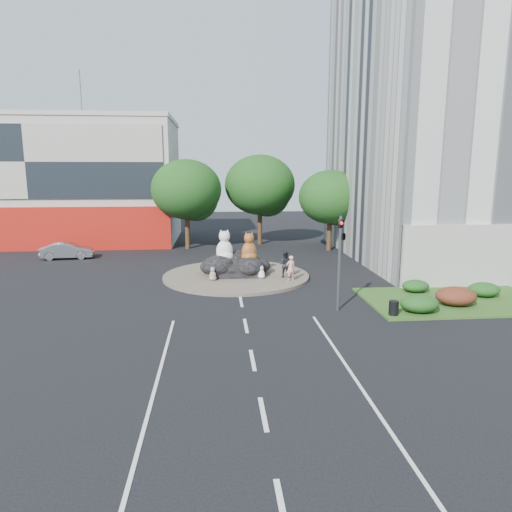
{
  "coord_description": "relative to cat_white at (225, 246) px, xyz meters",
  "views": [
    {
      "loc": [
        -1.35,
        -20.67,
        7.32
      ],
      "look_at": [
        1.13,
        7.24,
        2.0
      ],
      "focal_mm": 32.0,
      "sensor_mm": 36.0,
      "label": 1
    }
  ],
  "objects": [
    {
      "name": "office_tower",
      "position": [
        20.77,
        5.85,
        15.29
      ],
      "size": [
        20.0,
        20.0,
        35.0
      ],
      "primitive_type": "cube",
      "color": "silver",
      "rests_on": "ground"
    },
    {
      "name": "grass_verge",
      "position": [
        12.77,
        -7.15,
        -2.15
      ],
      "size": [
        10.0,
        6.0,
        0.12
      ],
      "primitive_type": "cube",
      "color": "#33541C",
      "rests_on": "ground"
    },
    {
      "name": "pedestrian_dark",
      "position": [
        4.0,
        -1.27,
        -1.12
      ],
      "size": [
        1.06,
        0.96,
        1.79
      ],
      "primitive_type": "imported",
      "rotation": [
        0.0,
        0.0,
        2.75
      ],
      "color": "black",
      "rests_on": "roundabout_island"
    },
    {
      "name": "roundabout_island",
      "position": [
        0.77,
        -0.15,
        -2.11
      ],
      "size": [
        10.0,
        10.0,
        0.2
      ],
      "primitive_type": "cylinder",
      "color": "brown",
      "rests_on": "ground"
    },
    {
      "name": "tree_right",
      "position": [
        9.84,
        9.92,
        2.42
      ],
      "size": [
        5.7,
        5.7,
        7.3
      ],
      "color": "#382314",
      "rests_on": "ground"
    },
    {
      "name": "ground",
      "position": [
        0.77,
        -10.15,
        -2.21
      ],
      "size": [
        120.0,
        120.0,
        0.0
      ],
      "primitive_type": "plane",
      "color": "black",
      "rests_on": "ground"
    },
    {
      "name": "street_lamp",
      "position": [
        13.59,
        -2.15,
        2.34
      ],
      "size": [
        2.34,
        0.22,
        8.06
      ],
      "color": "#595B60",
      "rests_on": "ground"
    },
    {
      "name": "cat_tabby",
      "position": [
        1.67,
        -0.16,
        -0.08
      ],
      "size": [
        1.48,
        1.37,
        2.06
      ],
      "primitive_type": null,
      "rotation": [
        0.0,
        0.0,
        0.28
      ],
      "color": "#BD8127",
      "rests_on": "rock_plinth"
    },
    {
      "name": "kitten_white",
      "position": [
        2.39,
        -1.38,
        -1.58
      ],
      "size": [
        0.56,
        0.5,
        0.87
      ],
      "primitive_type": null,
      "rotation": [
        0.0,
        0.0,
        0.1
      ],
      "color": "white",
      "rests_on": "roundabout_island"
    },
    {
      "name": "litter_bin",
      "position": [
        8.27,
        -9.5,
        -1.73
      ],
      "size": [
        0.49,
        0.49,
        0.73
      ],
      "primitive_type": "cylinder",
      "rotation": [
        0.0,
        0.0,
        0.01
      ],
      "color": "black",
      "rests_on": "grass_verge"
    },
    {
      "name": "hedge_red",
      "position": [
        12.27,
        -8.15,
        -1.6
      ],
      "size": [
        2.2,
        1.76,
        0.99
      ],
      "primitive_type": "ellipsoid",
      "color": "#451D12",
      "rests_on": "grass_verge"
    },
    {
      "name": "cat_white",
      "position": [
        0.0,
        0.0,
        0.0
      ],
      "size": [
        1.37,
        1.19,
        2.23
      ],
      "primitive_type": null,
      "rotation": [
        0.0,
        0.0,
        0.03
      ],
      "color": "white",
      "rests_on": "rock_plinth"
    },
    {
      "name": "shophouse_block",
      "position": [
        -17.23,
        17.77,
        3.97
      ],
      "size": [
        25.2,
        12.3,
        17.4
      ],
      "color": "beige",
      "rests_on": "ground"
    },
    {
      "name": "hedge_mid_green",
      "position": [
        14.77,
        -6.65,
        -1.69
      ],
      "size": [
        1.8,
        1.44,
        0.81
      ],
      "primitive_type": "ellipsoid",
      "color": "#183D13",
      "rests_on": "grass_verge"
    },
    {
      "name": "parked_car",
      "position": [
        -12.94,
        7.77,
        -1.52
      ],
      "size": [
        4.32,
        1.88,
        1.38
      ],
      "primitive_type": "imported",
      "rotation": [
        0.0,
        0.0,
        1.67
      ],
      "color": "#9D9FA4",
      "rests_on": "ground"
    },
    {
      "name": "tree_left",
      "position": [
        -3.16,
        11.92,
        3.04
      ],
      "size": [
        6.46,
        6.46,
        8.27
      ],
      "color": "#382314",
      "rests_on": "ground"
    },
    {
      "name": "kitten_calico",
      "position": [
        -0.82,
        -1.68,
        -1.56
      ],
      "size": [
        0.72,
        0.7,
        0.91
      ],
      "primitive_type": null,
      "rotation": [
        0.0,
        0.0,
        -0.59
      ],
      "color": "beige",
      "rests_on": "roundabout_island"
    },
    {
      "name": "hedge_near_green",
      "position": [
        9.77,
        -9.15,
        -1.64
      ],
      "size": [
        2.0,
        1.6,
        0.9
      ],
      "primitive_type": "ellipsoid",
      "color": "#183D13",
      "rests_on": "grass_verge"
    },
    {
      "name": "hedge_back_green",
      "position": [
        11.27,
        -5.35,
        -1.73
      ],
      "size": [
        1.6,
        1.28,
        0.72
      ],
      "primitive_type": "ellipsoid",
      "color": "#183D13",
      "rests_on": "grass_verge"
    },
    {
      "name": "rock_plinth",
      "position": [
        0.77,
        -0.15,
        -1.56
      ],
      "size": [
        3.2,
        2.6,
        0.9
      ],
      "primitive_type": null,
      "color": "black",
      "rests_on": "roundabout_island"
    },
    {
      "name": "pedestrian_pink",
      "position": [
        4.22,
        -2.25,
        -1.18
      ],
      "size": [
        0.69,
        0.54,
        1.66
      ],
      "primitive_type": "imported",
      "rotation": [
        0.0,
        0.0,
        3.4
      ],
      "color": "pink",
      "rests_on": "roundabout_island"
    },
    {
      "name": "traffic_light",
      "position": [
        5.87,
        -8.15,
        1.41
      ],
      "size": [
        0.44,
        1.24,
        5.0
      ],
      "color": "#595B60",
      "rests_on": "ground"
    },
    {
      "name": "tree_mid",
      "position": [
        3.84,
        13.92,
        3.35
      ],
      "size": [
        6.84,
        6.84,
        8.76
      ],
      "color": "#382314",
      "rests_on": "ground"
    }
  ]
}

